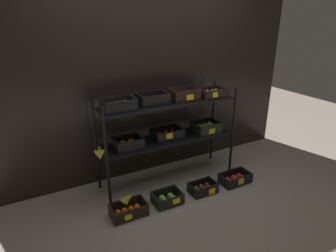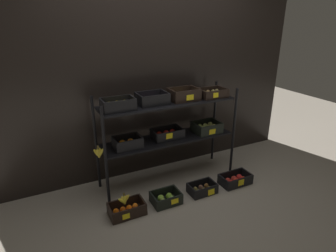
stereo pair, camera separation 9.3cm
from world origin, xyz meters
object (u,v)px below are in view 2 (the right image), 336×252
object	(u,v)px
display_rack	(169,119)
crate_ground_kiwi	(202,189)
banana_bunch_loose	(124,200)
crate_ground_apple_red	(235,180)
crate_ground_apple_green	(166,199)
crate_ground_tangerine	(127,210)

from	to	relation	value
display_rack	crate_ground_kiwi	bearing A→B (deg)	-63.77
crate_ground_kiwi	banana_bunch_loose	world-z (taller)	banana_bunch_loose
crate_ground_kiwi	crate_ground_apple_red	size ratio (longest dim) A/B	0.83
crate_ground_apple_green	crate_ground_kiwi	world-z (taller)	crate_ground_apple_green
crate_ground_apple_red	crate_ground_apple_green	bearing A→B (deg)	178.06
crate_ground_tangerine	crate_ground_kiwi	xyz separation A→B (m)	(0.90, -0.02, -0.00)
crate_ground_tangerine	crate_ground_kiwi	world-z (taller)	crate_ground_tangerine
crate_ground_kiwi	display_rack	bearing A→B (deg)	116.23
crate_ground_apple_green	crate_ground_tangerine	bearing A→B (deg)	179.56
crate_ground_tangerine	crate_ground_apple_green	world-z (taller)	crate_ground_tangerine
crate_ground_apple_red	crate_ground_kiwi	bearing A→B (deg)	178.02
crate_ground_apple_green	crate_ground_kiwi	bearing A→B (deg)	-1.90
crate_ground_tangerine	crate_ground_apple_red	xyz separation A→B (m)	(1.36, -0.03, 0.00)
crate_ground_kiwi	crate_ground_apple_red	xyz separation A→B (m)	(0.46, -0.02, 0.00)
display_rack	crate_ground_apple_green	distance (m)	0.88
crate_ground_kiwi	crate_ground_apple_red	distance (m)	0.46
banana_bunch_loose	crate_ground_kiwi	bearing A→B (deg)	-0.75
crate_ground_tangerine	crate_ground_apple_green	size ratio (longest dim) A/B	1.18
display_rack	crate_ground_kiwi	distance (m)	0.89
crate_ground_apple_green	crate_ground_apple_red	world-z (taller)	same
display_rack	crate_ground_kiwi	world-z (taller)	display_rack
crate_ground_apple_green	crate_ground_kiwi	distance (m)	0.45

